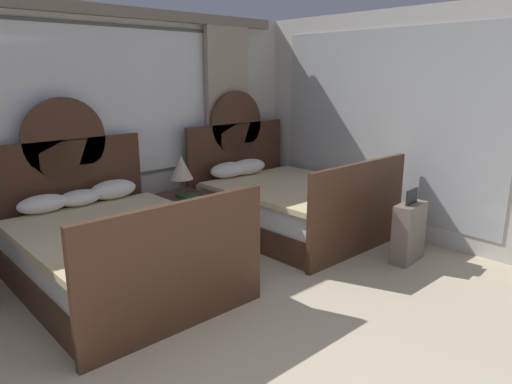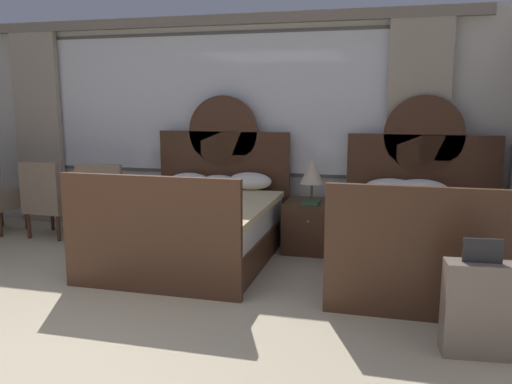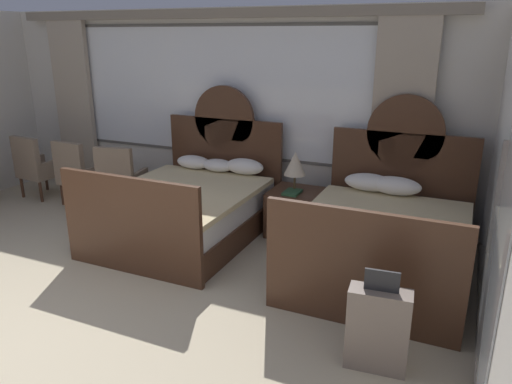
{
  "view_description": "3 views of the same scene",
  "coord_description": "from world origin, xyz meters",
  "px_view_note": "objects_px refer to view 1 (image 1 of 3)",
  "views": [
    {
      "loc": [
        -1.58,
        -1.27,
        1.98
      ],
      "look_at": [
        1.37,
        1.93,
        0.85
      ],
      "focal_mm": 32.6,
      "sensor_mm": 36.0,
      "label": 1
    },
    {
      "loc": [
        2.17,
        -2.38,
        1.67
      ],
      "look_at": [
        0.96,
        2.31,
        0.81
      ],
      "focal_mm": 36.06,
      "sensor_mm": 36.0,
      "label": 2
    },
    {
      "loc": [
        3.23,
        -2.08,
        2.38
      ],
      "look_at": [
        1.53,
        1.7,
        1.02
      ],
      "focal_mm": 34.05,
      "sensor_mm": 36.0,
      "label": 3
    }
  ],
  "objects_px": {
    "bed_near_mirror": "(287,203)",
    "nightstand_between_beds": "(184,218)",
    "table_lamp_on_nightstand": "(181,168)",
    "suitcase_on_floor": "(409,232)",
    "bed_near_window": "(115,249)",
    "book_on_nightstand": "(188,196)"
  },
  "relations": [
    {
      "from": "bed_near_mirror",
      "to": "nightstand_between_beds",
      "type": "bearing_deg",
      "value": 152.92
    },
    {
      "from": "nightstand_between_beds",
      "to": "table_lamp_on_nightstand",
      "type": "height_order",
      "value": "table_lamp_on_nightstand"
    },
    {
      "from": "bed_near_mirror",
      "to": "suitcase_on_floor",
      "type": "distance_m",
      "value": 1.58
    },
    {
      "from": "bed_near_window",
      "to": "suitcase_on_floor",
      "type": "xyz_separation_m",
      "value": [
        2.58,
        -1.56,
        -0.05
      ]
    },
    {
      "from": "bed_near_window",
      "to": "table_lamp_on_nightstand",
      "type": "distance_m",
      "value": 1.39
    },
    {
      "from": "bed_near_mirror",
      "to": "bed_near_window",
      "type": "bearing_deg",
      "value": 179.96
    },
    {
      "from": "table_lamp_on_nightstand",
      "to": "nightstand_between_beds",
      "type": "bearing_deg",
      "value": 52.67
    },
    {
      "from": "bed_near_window",
      "to": "table_lamp_on_nightstand",
      "type": "xyz_separation_m",
      "value": [
        1.15,
        0.58,
        0.53
      ]
    },
    {
      "from": "bed_near_window",
      "to": "bed_near_mirror",
      "type": "bearing_deg",
      "value": -0.04
    },
    {
      "from": "bed_near_window",
      "to": "table_lamp_on_nightstand",
      "type": "height_order",
      "value": "bed_near_window"
    },
    {
      "from": "nightstand_between_beds",
      "to": "book_on_nightstand",
      "type": "relative_size",
      "value": 2.4
    },
    {
      "from": "bed_near_window",
      "to": "bed_near_mirror",
      "type": "relative_size",
      "value": 1.0
    },
    {
      "from": "bed_near_mirror",
      "to": "suitcase_on_floor",
      "type": "relative_size",
      "value": 2.66
    },
    {
      "from": "suitcase_on_floor",
      "to": "bed_near_mirror",
      "type": "bearing_deg",
      "value": 99.12
    },
    {
      "from": "suitcase_on_floor",
      "to": "table_lamp_on_nightstand",
      "type": "bearing_deg",
      "value": 123.63
    },
    {
      "from": "bed_near_mirror",
      "to": "book_on_nightstand",
      "type": "distance_m",
      "value": 1.27
    },
    {
      "from": "bed_near_mirror",
      "to": "book_on_nightstand",
      "type": "height_order",
      "value": "bed_near_mirror"
    },
    {
      "from": "bed_near_mirror",
      "to": "table_lamp_on_nightstand",
      "type": "xyz_separation_m",
      "value": [
        -1.17,
        0.58,
        0.53
      ]
    },
    {
      "from": "table_lamp_on_nightstand",
      "to": "bed_near_mirror",
      "type": "bearing_deg",
      "value": -26.29
    },
    {
      "from": "bed_near_mirror",
      "to": "book_on_nightstand",
      "type": "relative_size",
      "value": 8.18
    },
    {
      "from": "bed_near_window",
      "to": "nightstand_between_beds",
      "type": "relative_size",
      "value": 3.41
    },
    {
      "from": "bed_near_window",
      "to": "book_on_nightstand",
      "type": "relative_size",
      "value": 8.18
    }
  ]
}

